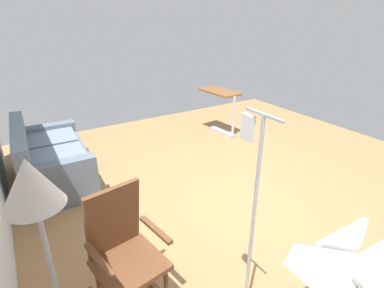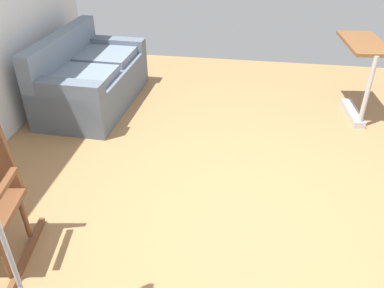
{
  "view_description": "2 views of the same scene",
  "coord_description": "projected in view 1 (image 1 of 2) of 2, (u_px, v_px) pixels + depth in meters",
  "views": [
    {
      "loc": [
        -2.47,
        2.23,
        2.19
      ],
      "look_at": [
        0.27,
        0.53,
        0.77
      ],
      "focal_mm": 28.01,
      "sensor_mm": 36.0,
      "label": 1
    },
    {
      "loc": [
        -2.47,
        0.06,
        2.19
      ],
      "look_at": [
        -0.21,
        0.42,
        0.74
      ],
      "focal_mm": 37.03,
      "sensor_mm": 36.0,
      "label": 2
    }
  ],
  "objects": [
    {
      "name": "overbed_table",
      "position": [
        222.0,
        107.0,
        5.67
      ],
      "size": [
        0.86,
        0.48,
        0.84
      ],
      "color": "#B2B5BA",
      "rests_on": "ground"
    },
    {
      "name": "couch",
      "position": [
        52.0,
        161.0,
        4.12
      ],
      "size": [
        1.63,
        0.91,
        0.85
      ],
      "color": "slate",
      "rests_on": "ground"
    },
    {
      "name": "floor_lamp",
      "position": [
        34.0,
        198.0,
        1.68
      ],
      "size": [
        0.34,
        0.34,
        1.48
      ],
      "color": "#B2B5BA",
      "rests_on": "ground"
    },
    {
      "name": "rocking_chair",
      "position": [
        124.0,
        254.0,
        2.28
      ],
      "size": [
        0.83,
        0.59,
        1.05
      ],
      "color": "brown",
      "rests_on": "ground"
    },
    {
      "name": "ground_plane",
      "position": [
        238.0,
        196.0,
        3.88
      ],
      "size": [
        6.92,
        6.92,
        0.0
      ],
      "primitive_type": "plane",
      "color": "#9E7247"
    }
  ]
}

